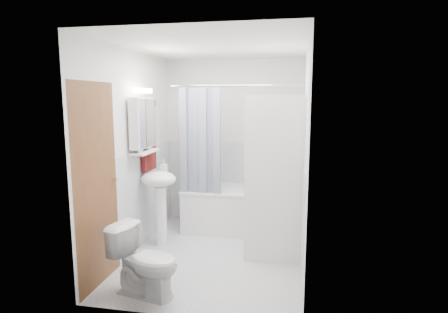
% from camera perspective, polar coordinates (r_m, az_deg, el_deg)
% --- Properties ---
extents(floor, '(2.60, 2.60, 0.00)m').
position_cam_1_polar(floor, '(4.59, -1.34, -14.77)').
color(floor, '#BABABE').
rests_on(floor, ground).
extents(room_walls, '(2.60, 2.60, 2.60)m').
position_cam_1_polar(room_walls, '(4.22, -1.41, 4.05)').
color(room_walls, silver).
rests_on(room_walls, ground).
extents(wainscot, '(1.98, 2.58, 2.58)m').
position_cam_1_polar(wainscot, '(4.66, -0.60, -6.57)').
color(wainscot, silver).
rests_on(wainscot, ground).
extents(door, '(0.05, 2.00, 2.00)m').
position_cam_1_polar(door, '(4.10, -16.19, -3.33)').
color(door, brown).
rests_on(door, ground).
extents(bathtub, '(1.55, 0.74, 0.59)m').
position_cam_1_polar(bathtub, '(5.30, 2.45, -7.72)').
color(bathtub, white).
rests_on(bathtub, ground).
extents(tub_spout, '(0.04, 0.12, 0.04)m').
position_cam_1_polar(tub_spout, '(5.47, 5.07, -0.94)').
color(tub_spout, silver).
rests_on(tub_spout, room_walls).
extents(curtain_rod, '(1.73, 0.02, 0.02)m').
position_cam_1_polar(curtain_rod, '(4.78, 2.02, 10.77)').
color(curtain_rod, silver).
rests_on(curtain_rod, room_walls).
extents(shower_curtain, '(0.55, 0.02, 1.45)m').
position_cam_1_polar(shower_curtain, '(4.92, -3.70, 1.95)').
color(shower_curtain, '#142047').
rests_on(shower_curtain, curtain_rod).
extents(sink, '(0.44, 0.37, 1.04)m').
position_cam_1_polar(sink, '(4.75, -9.83, -5.13)').
color(sink, white).
rests_on(sink, ground).
extents(medicine_cabinet, '(0.13, 0.50, 0.71)m').
position_cam_1_polar(medicine_cabinet, '(4.59, -12.30, 5.22)').
color(medicine_cabinet, white).
rests_on(medicine_cabinet, room_walls).
extents(shelf, '(0.18, 0.54, 0.02)m').
position_cam_1_polar(shelf, '(4.62, -11.98, 0.70)').
color(shelf, silver).
rests_on(shelf, room_walls).
extents(shower_caddy, '(0.22, 0.06, 0.02)m').
position_cam_1_polar(shower_caddy, '(5.42, 5.62, 1.50)').
color(shower_caddy, silver).
rests_on(shower_caddy, room_walls).
extents(towel, '(0.07, 0.38, 0.91)m').
position_cam_1_polar(towel, '(4.84, -11.44, 3.31)').
color(towel, maroon).
rests_on(towel, room_walls).
extents(washer_dryer, '(0.68, 0.67, 1.88)m').
position_cam_1_polar(washer_dryer, '(4.44, 7.84, -2.92)').
color(washer_dryer, white).
rests_on(washer_dryer, ground).
extents(toilet, '(0.74, 0.52, 0.66)m').
position_cam_1_polar(toilet, '(3.71, -11.86, -15.39)').
color(toilet, white).
rests_on(toilet, ground).
extents(soap_pump, '(0.08, 0.17, 0.08)m').
position_cam_1_polar(soap_pump, '(4.73, -9.17, -2.11)').
color(soap_pump, gray).
rests_on(soap_pump, sink).
extents(shelf_bottle, '(0.07, 0.18, 0.07)m').
position_cam_1_polar(shelf_bottle, '(4.48, -12.75, 1.03)').
color(shelf_bottle, gray).
rests_on(shelf_bottle, shelf).
extents(shelf_cup, '(0.10, 0.09, 0.10)m').
position_cam_1_polar(shelf_cup, '(4.72, -11.45, 1.66)').
color(shelf_cup, gray).
rests_on(shelf_cup, shelf).
extents(shampoo_a, '(0.13, 0.17, 0.13)m').
position_cam_1_polar(shampoo_a, '(5.41, 5.04, 2.31)').
color(shampoo_a, gray).
rests_on(shampoo_a, shower_caddy).
extents(shampoo_b, '(0.08, 0.21, 0.08)m').
position_cam_1_polar(shampoo_b, '(5.40, 6.30, 2.01)').
color(shampoo_b, '#215185').
rests_on(shampoo_b, shower_caddy).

